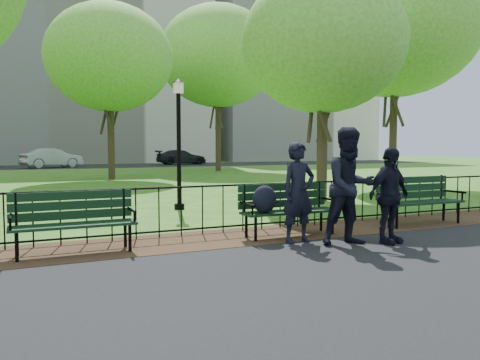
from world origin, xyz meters
name	(u,v)px	position (x,y,z in m)	size (l,w,h in m)	color
ground	(332,250)	(0.00, 0.00, 0.00)	(120.00, 120.00, 0.00)	#296019
dirt_strip	(284,233)	(0.00, 1.50, 0.01)	(60.00, 1.60, 0.01)	#342615
far_street	(84,166)	(0.00, 35.00, 0.01)	(70.00, 9.00, 0.01)	black
iron_fence	(271,203)	(0.00, 2.00, 0.50)	(24.06, 0.06, 1.00)	black
apartment_mid	(87,23)	(2.00, 48.00, 15.00)	(24.00, 15.00, 30.00)	beige
apartment_east	(280,67)	(26.00, 48.00, 12.00)	(20.00, 15.00, 24.00)	silver
park_bench_main	(277,202)	(-0.32, 1.19, 0.64)	(1.79, 0.57, 1.01)	black
park_bench_left_a	(73,215)	(-3.65, 1.37, 0.57)	(1.77, 0.56, 1.00)	black
park_bench_right_a	(418,195)	(2.98, 1.24, 0.61)	(1.88, 0.60, 1.06)	black
lamppost	(179,139)	(-0.76, 5.52, 1.80)	(0.30, 0.30, 3.31)	black
tree_near_e	(323,43)	(3.62, 5.61, 4.58)	(4.74, 4.74, 6.61)	#2D2116
tree_mid_e	(396,25)	(8.95, 8.49, 6.33)	(6.54, 6.54, 9.11)	#2D2116
tree_far_c	(110,58)	(-0.47, 17.80, 5.94)	(6.14, 6.14, 8.56)	#2D2116
tree_far_e	(218,57)	(7.32, 23.08, 7.54)	(7.79, 7.79, 10.85)	#2D2116
person_left	(298,192)	(-0.20, 0.67, 0.84)	(0.60, 0.40, 1.66)	black
person_mid	(351,186)	(0.45, 0.15, 0.96)	(0.92, 0.48, 1.89)	black
person_right	(389,195)	(1.10, -0.01, 0.80)	(0.92, 0.38, 1.57)	black
sedan_silver	(52,158)	(-2.54, 33.05, 0.75)	(1.57, 4.50, 1.48)	#96989D
sedan_dark	(181,157)	(8.59, 35.35, 0.68)	(1.87, 4.60, 1.33)	black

